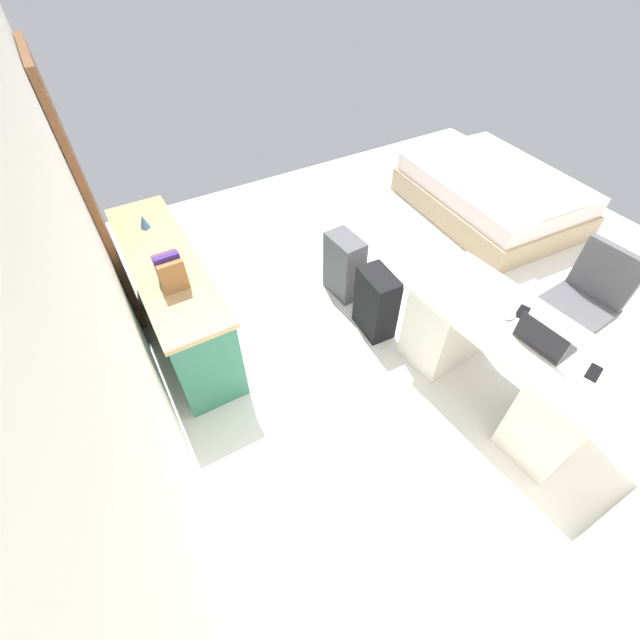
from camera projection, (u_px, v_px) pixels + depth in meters
ground_plane at (430, 305)px, 3.89m from camera, size 5.85×5.85×0.00m
wall_back at (96, 274)px, 2.02m from camera, size 4.06×0.10×2.83m
door_wooden at (91, 201)px, 3.22m from camera, size 0.88×0.05×2.04m
desk at (501, 360)px, 2.96m from camera, size 1.49×0.78×0.75m
office_chair at (577, 310)px, 3.26m from camera, size 0.52×0.52×0.94m
credenza at (175, 297)px, 3.39m from camera, size 1.80×0.48×0.79m
bed at (492, 194)px, 4.78m from camera, size 1.99×1.52×0.58m
suitcase_black at (376, 303)px, 3.48m from camera, size 0.37×0.24×0.60m
suitcase_spare_grey at (344, 266)px, 3.80m from camera, size 0.37×0.24×0.61m
laptop at (543, 340)px, 2.55m from camera, size 0.33×0.25×0.21m
computer_mouse at (510, 316)px, 2.74m from camera, size 0.07×0.10×0.03m
cell_phone_near_laptop at (594, 372)px, 2.44m from camera, size 0.10×0.15×0.01m
cell_phone_by_mouse at (522, 312)px, 2.78m from camera, size 0.11×0.15×0.01m
book_row at (171, 272)px, 2.83m from camera, size 0.20×0.17×0.24m
figurine_small at (144, 222)px, 3.34m from camera, size 0.08×0.08×0.11m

